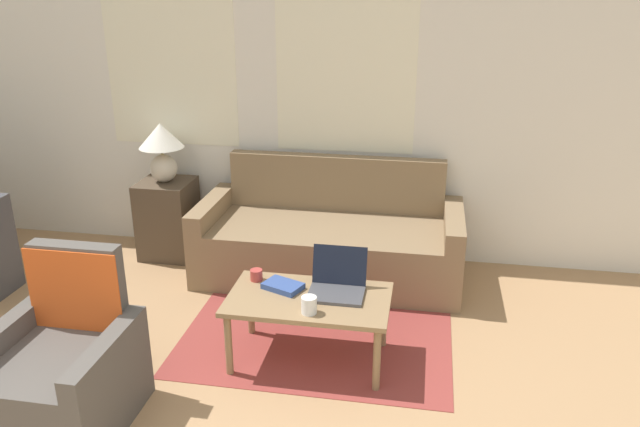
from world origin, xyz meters
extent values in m
cube|color=white|center=(0.00, 3.84, 1.30)|extent=(6.75, 0.05, 2.60)
cube|color=white|center=(-0.80, 3.81, 1.55)|extent=(1.10, 0.01, 1.30)
cube|color=white|center=(0.63, 3.81, 1.55)|extent=(1.10, 0.01, 1.30)
cube|color=brown|center=(0.66, 2.75, 0.00)|extent=(1.75, 1.89, 0.01)
cube|color=#846B4C|center=(0.59, 3.32, 0.22)|extent=(1.74, 0.86, 0.44)
cube|color=#846B4C|center=(0.59, 3.69, 0.44)|extent=(1.74, 0.12, 0.89)
cube|color=#846B4C|center=(-0.35, 3.32, 0.30)|extent=(0.14, 0.86, 0.59)
cube|color=#846B4C|center=(1.53, 3.32, 0.30)|extent=(0.14, 0.86, 0.59)
cube|color=#514C47|center=(-0.51, 1.36, 0.21)|extent=(0.50, 0.72, 0.42)
cube|color=#514C47|center=(-0.51, 1.67, 0.45)|extent=(0.50, 0.10, 0.90)
cube|color=#514C47|center=(-0.81, 1.36, 0.27)|extent=(0.10, 0.72, 0.54)
cube|color=#514C47|center=(-0.21, 1.36, 0.27)|extent=(0.10, 0.72, 0.54)
cube|color=#D1511E|center=(-0.51, 1.61, 0.56)|extent=(0.53, 0.01, 0.65)
cube|color=#4C3D2D|center=(-0.81, 3.52, 0.33)|extent=(0.43, 0.43, 0.65)
ellipsoid|color=beige|center=(-0.81, 3.52, 0.76)|extent=(0.22, 0.22, 0.23)
cylinder|color=tan|center=(-0.81, 3.52, 0.91)|extent=(0.02, 0.02, 0.06)
cone|color=white|center=(-0.81, 3.52, 1.04)|extent=(0.36, 0.36, 0.20)
cube|color=#8E704C|center=(0.66, 2.18, 0.42)|extent=(0.97, 0.57, 0.03)
cylinder|color=#8E704C|center=(0.22, 1.94, 0.20)|extent=(0.04, 0.04, 0.40)
cylinder|color=#8E704C|center=(1.09, 1.94, 0.20)|extent=(0.04, 0.04, 0.40)
cylinder|color=#8E704C|center=(0.22, 2.41, 0.20)|extent=(0.04, 0.04, 0.40)
cylinder|color=#8E704C|center=(1.09, 2.41, 0.20)|extent=(0.04, 0.04, 0.40)
cube|color=#47474C|center=(0.81, 2.22, 0.44)|extent=(0.33, 0.24, 0.02)
cube|color=black|center=(0.81, 2.37, 0.57)|extent=(0.33, 0.07, 0.23)
cylinder|color=white|center=(0.69, 1.99, 0.48)|extent=(0.09, 0.09, 0.10)
cylinder|color=#B23D38|center=(0.29, 2.34, 0.47)|extent=(0.08, 0.08, 0.07)
cube|color=#334C8E|center=(0.48, 2.26, 0.45)|extent=(0.27, 0.23, 0.04)
camera|label=1|loc=(1.30, -1.06, 2.21)|focal=35.00mm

